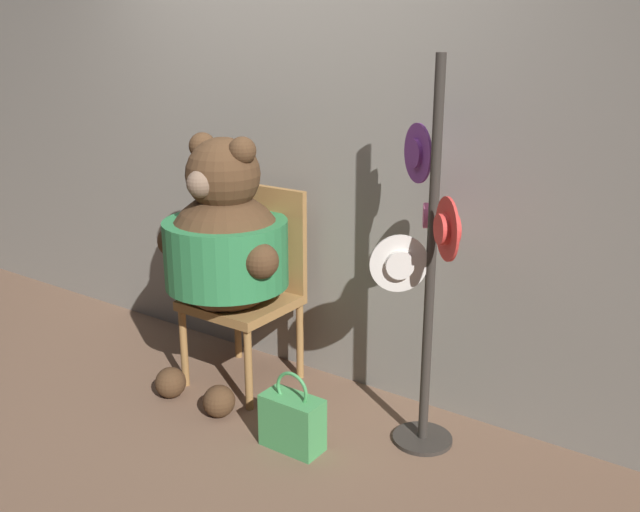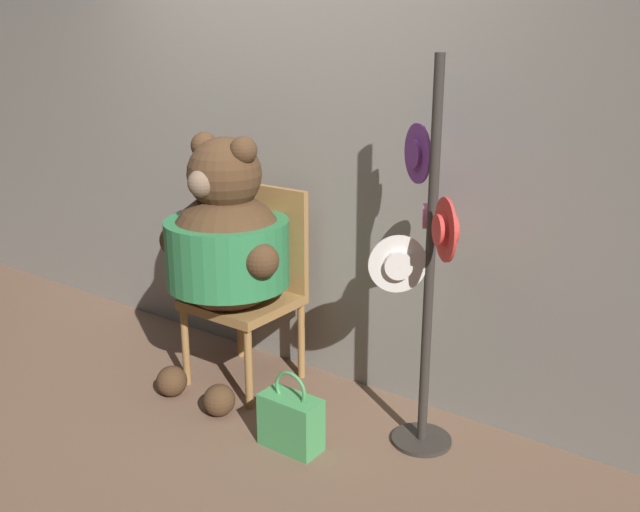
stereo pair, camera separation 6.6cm
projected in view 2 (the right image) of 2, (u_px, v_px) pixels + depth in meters
The scene contains 6 objects.
ground_plane at pixel (224, 402), 3.70m from camera, with size 14.00×14.00×0.00m, color brown.
wall_back at pixel (298, 147), 3.82m from camera, with size 8.00×0.10×2.49m.
chair at pixel (253, 280), 3.84m from camera, with size 0.51×0.49×1.05m.
teddy_bear at pixel (226, 245), 3.65m from camera, with size 0.77×0.68×1.36m.
hat_display_rack at pixel (425, 262), 3.09m from camera, with size 0.47×0.46×1.76m.
handbag_on_ground at pixel (291, 421), 3.26m from camera, with size 0.29×0.15×0.38m.
Camera 2 is at (2.35, -2.36, 1.83)m, focal length 40.00 mm.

